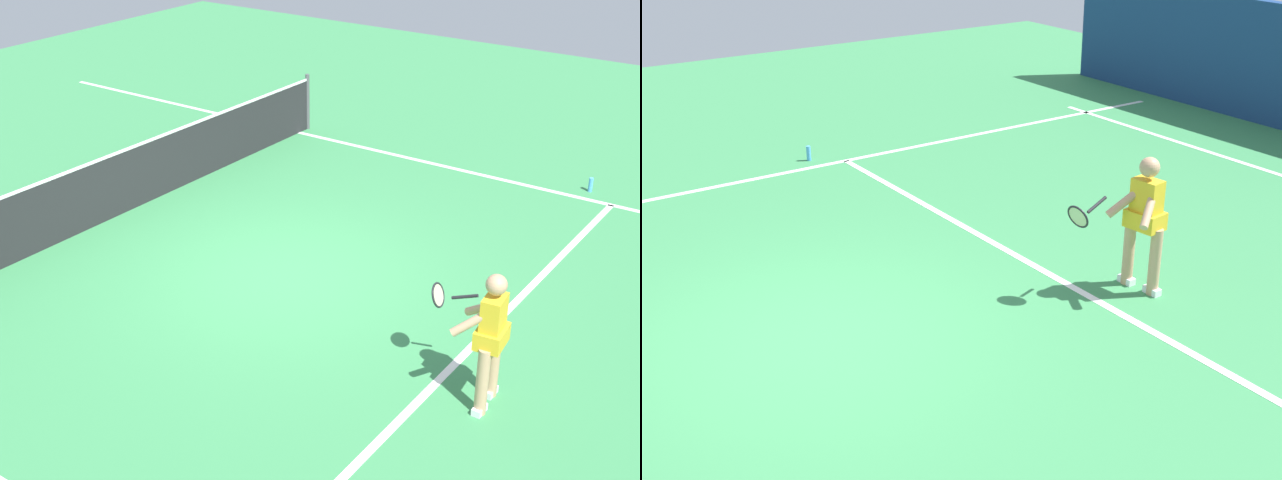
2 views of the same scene
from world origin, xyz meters
The scene contains 6 objects.
ground_plane centered at (0.00, 0.00, 0.00)m, with size 27.52×27.52×0.00m, color #38844C.
service_line_marking centered at (0.00, -2.90, 0.00)m, with size 9.66×0.10×0.01m, color white.
sideline_right_marking centered at (4.83, 0.00, 0.00)m, with size 0.10×19.17×0.01m, color white.
court_net centered at (0.00, 3.29, 0.51)m, with size 10.34×0.08×1.10m.
tennis_player centered at (-1.12, -3.46, 0.85)m, with size 0.73×0.99×1.55m.
water_bottle centered at (5.19, -2.42, 0.12)m, with size 0.07×0.07×0.24m, color #4C9EE5.
Camera 1 is at (-8.37, -6.40, 5.65)m, focal length 49.29 mm.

